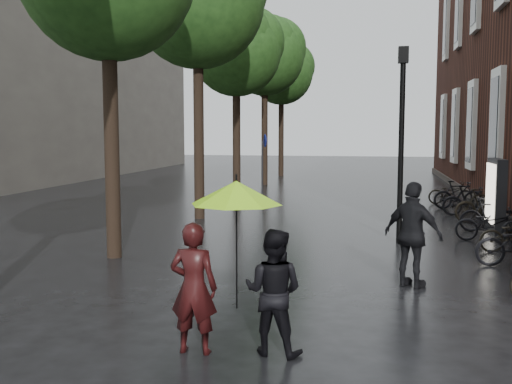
% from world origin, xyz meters
% --- Properties ---
extents(street_trees, '(4.33, 34.03, 8.91)m').
position_xyz_m(street_trees, '(-3.99, 15.91, 6.34)').
color(street_trees, black).
rests_on(street_trees, ground).
extents(person_burgundy, '(0.61, 0.40, 1.67)m').
position_xyz_m(person_burgundy, '(-0.70, 1.85, 0.83)').
color(person_burgundy, black).
rests_on(person_burgundy, ground).
extents(person_black, '(0.86, 0.72, 1.59)m').
position_xyz_m(person_black, '(0.28, 2.02, 0.79)').
color(person_black, black).
rests_on(person_black, ground).
extents(lime_umbrella, '(1.15, 1.15, 1.69)m').
position_xyz_m(lime_umbrella, '(-0.17, 1.95, 2.03)').
color(lime_umbrella, black).
rests_on(lime_umbrella, ground).
extents(pedestrian_walking, '(1.19, 0.98, 1.90)m').
position_xyz_m(pedestrian_walking, '(2.20, 5.65, 0.95)').
color(pedestrian_walking, black).
rests_on(pedestrian_walking, ground).
extents(parked_bicycles, '(2.14, 14.38, 1.03)m').
position_xyz_m(parked_bicycles, '(4.56, 11.63, 0.47)').
color(parked_bicycles, black).
rests_on(parked_bicycles, ground).
extents(ad_lightbox, '(0.31, 1.33, 2.01)m').
position_xyz_m(ad_lightbox, '(4.86, 12.29, 1.01)').
color(ad_lightbox, black).
rests_on(ad_lightbox, ground).
extents(lamp_post, '(0.25, 0.25, 4.81)m').
position_xyz_m(lamp_post, '(2.16, 10.00, 2.92)').
color(lamp_post, black).
rests_on(lamp_post, ground).
extents(cycle_sign, '(0.14, 0.48, 2.64)m').
position_xyz_m(cycle_sign, '(-2.57, 17.10, 1.75)').
color(cycle_sign, '#262628').
rests_on(cycle_sign, ground).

